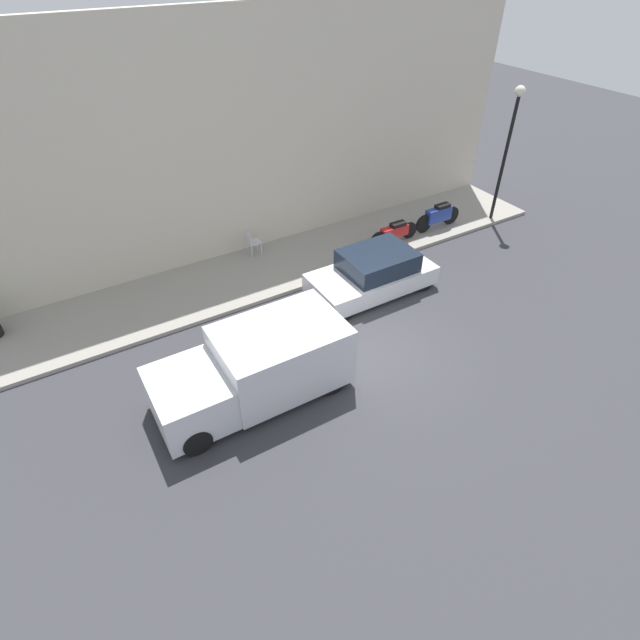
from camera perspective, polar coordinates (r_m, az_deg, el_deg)
ground_plane at (r=13.42m, az=6.02°, el=-3.52°), size 60.00×60.00×0.00m
sidewalk at (r=16.78m, az=-4.01°, el=6.42°), size 3.05×19.73×0.12m
building_facade at (r=16.61m, az=-7.45°, el=19.75°), size 0.30×19.73×7.39m
parked_car at (r=15.32m, az=6.11°, el=5.35°), size 1.85×3.83×1.31m
delivery_van at (r=11.69m, az=-7.52°, el=-5.40°), size 2.00×4.55×1.73m
motorcycle_blue at (r=19.09m, az=13.38°, el=11.53°), size 0.30×1.97×0.90m
motorcycle_red at (r=17.83m, az=8.52°, el=9.91°), size 0.30×1.97×0.75m
streetlamp at (r=19.47m, az=20.90°, el=19.26°), size 0.35×0.35×4.73m
cafe_chair at (r=17.06m, az=-7.78°, el=8.87°), size 0.40×0.40×0.83m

